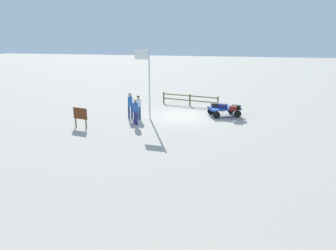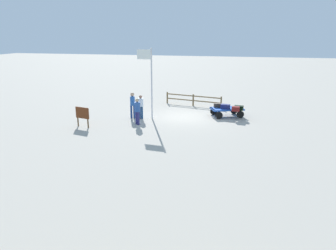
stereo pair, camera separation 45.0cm
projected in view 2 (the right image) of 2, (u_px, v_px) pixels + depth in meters
name	position (u px, v px, depth m)	size (l,w,h in m)	color
ground_plane	(184.00, 117.00, 22.73)	(120.00, 120.00, 0.00)	#AFA698
luggage_cart	(227.00, 110.00, 22.73)	(2.46, 2.01, 0.60)	blue
suitcase_tan	(225.00, 107.00, 22.43)	(0.66, 0.44, 0.31)	navy
suitcase_olive	(218.00, 105.00, 22.88)	(0.61, 0.45, 0.28)	#382E25
suitcase_maroon	(239.00, 108.00, 22.08)	(0.62, 0.43, 0.29)	black
suitcase_navy	(236.00, 109.00, 21.77)	(0.52, 0.40, 0.30)	maroon
worker_lead	(137.00, 109.00, 20.56)	(0.52, 0.52, 1.68)	navy
worker_trailing	(141.00, 105.00, 21.97)	(0.48, 0.48, 1.63)	navy
worker_supervisor	(133.00, 103.00, 22.11)	(0.38, 0.38, 1.78)	navy
flagpole	(150.00, 76.00, 21.48)	(1.04, 0.11, 4.72)	silver
signboard	(82.00, 114.00, 20.07)	(0.99, 0.29, 1.26)	#4C3319
wooden_fence	(193.00, 99.00, 26.02)	(4.63, 1.08, 0.93)	brown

